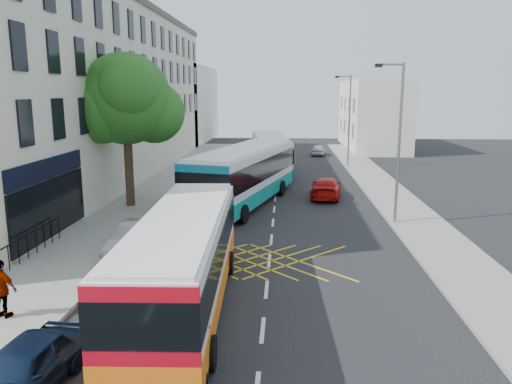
# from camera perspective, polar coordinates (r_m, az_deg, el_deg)

# --- Properties ---
(ground) EXTENTS (120.00, 120.00, 0.00)m
(ground) POSITION_cam_1_polar(r_m,az_deg,el_deg) (14.95, 0.76, -15.48)
(ground) COLOR black
(ground) RESTS_ON ground
(pavement_left) EXTENTS (5.00, 70.00, 0.15)m
(pavement_left) POSITION_cam_1_polar(r_m,az_deg,el_deg) (30.48, -14.10, -1.59)
(pavement_left) COLOR gray
(pavement_left) RESTS_ON ground
(pavement_right) EXTENTS (3.00, 70.00, 0.15)m
(pavement_right) POSITION_cam_1_polar(r_m,az_deg,el_deg) (29.91, 16.62, -1.97)
(pavement_right) COLOR gray
(pavement_right) RESTS_ON ground
(terrace_main) EXTENTS (8.30, 45.00, 13.50)m
(terrace_main) POSITION_cam_1_polar(r_m,az_deg,el_deg) (40.52, -18.09, 10.88)
(terrace_main) COLOR beige
(terrace_main) RESTS_ON ground
(terrace_far) EXTENTS (8.00, 20.00, 10.00)m
(terrace_far) POSITION_cam_1_polar(r_m,az_deg,el_deg) (69.88, -8.84, 9.87)
(terrace_far) COLOR silver
(terrace_far) RESTS_ON ground
(building_right) EXTENTS (6.00, 18.00, 8.00)m
(building_right) POSITION_cam_1_polar(r_m,az_deg,el_deg) (62.26, 13.11, 8.61)
(building_right) COLOR silver
(building_right) RESTS_ON ground
(street_tree) EXTENTS (6.30, 5.70, 8.80)m
(street_tree) POSITION_cam_1_polar(r_m,az_deg,el_deg) (29.71, -14.72, 10.16)
(street_tree) COLOR #382619
(street_tree) RESTS_ON pavement_left
(lamp_near) EXTENTS (1.45, 0.15, 8.00)m
(lamp_near) POSITION_cam_1_polar(r_m,az_deg,el_deg) (26.02, 15.88, 6.27)
(lamp_near) COLOR slate
(lamp_near) RESTS_ON pavement_right
(lamp_far) EXTENTS (1.45, 0.15, 8.00)m
(lamp_far) POSITION_cam_1_polar(r_m,az_deg,el_deg) (45.71, 10.50, 8.57)
(lamp_far) COLOR slate
(lamp_far) RESTS_ON pavement_right
(railings) EXTENTS (0.08, 5.60, 1.14)m
(railings) POSITION_cam_1_polar(r_m,az_deg,el_deg) (22.11, -24.66, -5.51)
(railings) COLOR black
(railings) RESTS_ON pavement_left
(bus_near) EXTENTS (3.01, 10.92, 3.04)m
(bus_near) POSITION_cam_1_polar(r_m,az_deg,el_deg) (15.91, -8.33, -7.64)
(bus_near) COLOR silver
(bus_near) RESTS_ON ground
(bus_mid) EXTENTS (5.93, 12.68, 3.48)m
(bus_mid) POSITION_cam_1_polar(r_m,az_deg,el_deg) (29.88, -1.36, 1.94)
(bus_mid) COLOR silver
(bus_mid) RESTS_ON ground
(bus_far) EXTENTS (3.78, 11.36, 3.13)m
(bus_far) POSITION_cam_1_polar(r_m,az_deg,el_deg) (41.90, 1.64, 4.43)
(bus_far) COLOR silver
(bus_far) RESTS_ON ground
(motorbike) EXTENTS (0.80, 1.91, 1.76)m
(motorbike) POSITION_cam_1_polar(r_m,az_deg,el_deg) (12.66, -6.58, -16.64)
(motorbike) COLOR black
(motorbike) RESTS_ON ground
(parked_car_blue) EXTENTS (1.91, 3.93, 1.29)m
(parked_car_blue) POSITION_cam_1_polar(r_m,az_deg,el_deg) (12.96, -25.08, -17.93)
(parked_car_blue) COLOR black
(parked_car_blue) RESTS_ON ground
(parked_car_silver) EXTENTS (1.81, 4.26, 1.37)m
(parked_car_silver) POSITION_cam_1_polar(r_m,az_deg,el_deg) (21.62, -13.49, -5.24)
(parked_car_silver) COLOR #9FA1A6
(parked_car_silver) RESTS_ON ground
(red_hatchback) EXTENTS (2.38, 4.72, 1.31)m
(red_hatchback) POSITION_cam_1_polar(r_m,az_deg,el_deg) (32.49, 7.99, 0.49)
(red_hatchback) COLOR #AC0C07
(red_hatchback) RESTS_ON ground
(distant_car_grey) EXTENTS (2.23, 4.67, 1.29)m
(distant_car_grey) POSITION_cam_1_polar(r_m,az_deg,el_deg) (54.50, -0.04, 5.00)
(distant_car_grey) COLOR #46494E
(distant_car_grey) RESTS_ON ground
(distant_car_silver) EXTENTS (1.78, 3.58, 1.17)m
(distant_car_silver) POSITION_cam_1_polar(r_m,az_deg,el_deg) (54.12, 7.14, 4.81)
(distant_car_silver) COLOR #ACAFB4
(distant_car_silver) RESTS_ON ground
(pedestrian_far) EXTENTS (1.12, 0.66, 1.79)m
(pedestrian_far) POSITION_cam_1_polar(r_m,az_deg,el_deg) (16.77, -27.07, -9.84)
(pedestrian_far) COLOR gray
(pedestrian_far) RESTS_ON pavement_left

